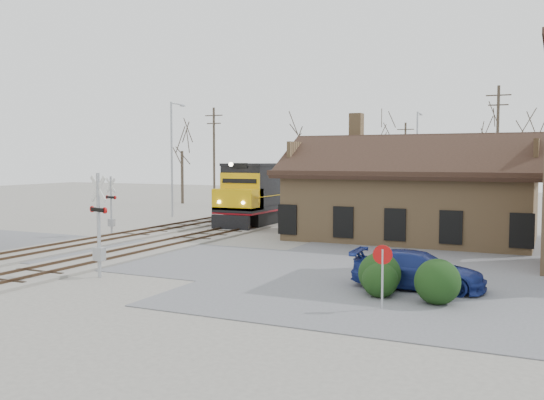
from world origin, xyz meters
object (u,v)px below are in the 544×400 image
(locomotive_lead, at_px, (288,189))
(parked_car, at_px, (418,270))
(locomotive_trailing, at_px, (363,180))
(depot, at_px, (411,200))

(locomotive_lead, distance_m, parked_car, 27.49)
(locomotive_lead, xyz_separation_m, locomotive_trailing, (0.00, 21.18, -0.00))
(locomotive_trailing, distance_m, parked_car, 46.56)
(locomotive_lead, relative_size, locomotive_trailing, 1.00)
(depot, xyz_separation_m, parked_car, (3.37, -14.11, -1.68))
(locomotive_trailing, bearing_deg, parked_car, -70.72)
(locomotive_lead, bearing_deg, parked_car, -55.96)
(depot, distance_m, locomotive_lead, 14.77)
(depot, height_order, locomotive_lead, depot)
(locomotive_trailing, bearing_deg, depot, -68.08)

